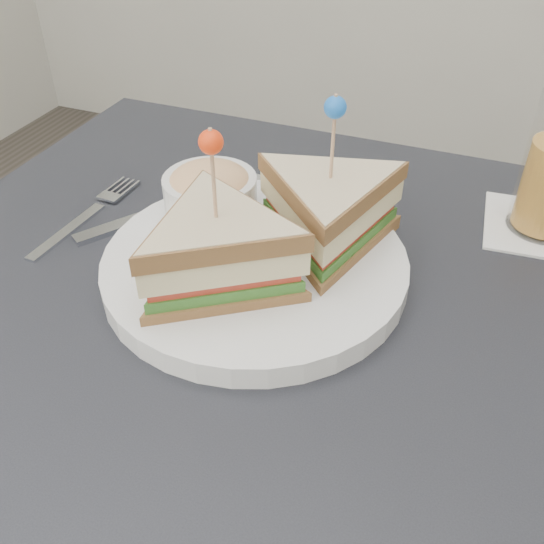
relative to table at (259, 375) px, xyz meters
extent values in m
cube|color=black|center=(0.00, 0.00, 0.06)|extent=(0.80, 0.80, 0.03)
cylinder|color=black|center=(-0.35, 0.35, -0.31)|extent=(0.04, 0.04, 0.72)
cylinder|color=white|center=(-0.03, 0.06, 0.08)|extent=(0.32, 0.32, 0.02)
cylinder|color=white|center=(-0.03, 0.06, 0.10)|extent=(0.32, 0.32, 0.01)
cylinder|color=tan|center=(-0.04, 0.01, 0.21)|extent=(0.00, 0.00, 0.09)
sphere|color=#EF380F|center=(-0.04, 0.01, 0.24)|extent=(0.02, 0.02, 0.02)
cylinder|color=tan|center=(0.03, 0.11, 0.21)|extent=(0.00, 0.00, 0.09)
sphere|color=blue|center=(0.03, 0.11, 0.24)|extent=(0.02, 0.02, 0.02)
cylinder|color=white|center=(-0.11, 0.12, 0.12)|extent=(0.11, 0.11, 0.04)
ellipsoid|color=#E0B772|center=(-0.11, 0.12, 0.13)|extent=(0.10, 0.10, 0.04)
cube|color=silver|center=(-0.25, 0.05, 0.08)|extent=(0.02, 0.12, 0.00)
cube|color=silver|center=(-0.25, 0.13, 0.08)|extent=(0.03, 0.02, 0.00)
cube|color=silver|center=(-0.20, 0.08, 0.08)|extent=(0.07, 0.10, 0.01)
cube|color=silver|center=(-0.14, 0.17, 0.08)|extent=(0.09, 0.12, 0.00)
cylinder|color=silver|center=(-0.10, 0.23, 0.08)|extent=(0.03, 0.03, 0.00)
cube|color=white|center=(0.23, 0.25, 0.08)|extent=(0.13, 0.13, 0.00)
camera|label=1|loc=(0.16, -0.38, 0.45)|focal=40.00mm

